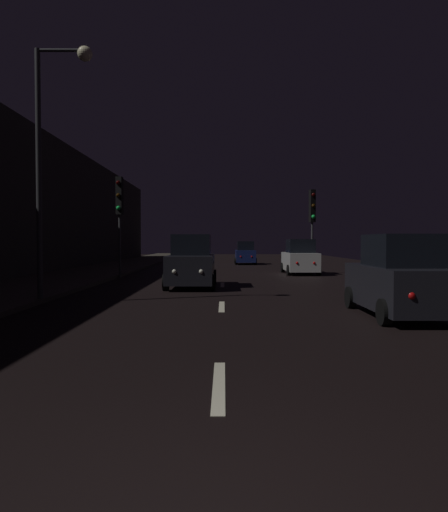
% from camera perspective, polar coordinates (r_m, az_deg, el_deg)
% --- Properties ---
extents(ground, '(27.45, 84.00, 0.02)m').
position_cam_1_polar(ground, '(27.59, -0.17, -2.13)').
color(ground, black).
extents(sidewalk_left, '(4.40, 84.00, 0.15)m').
position_cam_1_polar(sidewalk_left, '(28.61, -15.43, -1.89)').
color(sidewalk_left, '#38332B').
rests_on(sidewalk_left, ground).
extents(building_facade_left, '(0.80, 63.00, 7.96)m').
position_cam_1_polar(building_facade_left, '(26.19, -23.09, 6.26)').
color(building_facade_left, '#2D2B28').
rests_on(building_facade_left, ground).
extents(lane_centerline, '(0.16, 16.35, 0.01)m').
position_cam_1_polar(lane_centerline, '(13.32, -0.32, -6.23)').
color(lane_centerline, beige).
rests_on(lane_centerline, ground).
extents(traffic_light_far_right, '(0.36, 0.48, 4.89)m').
position_cam_1_polar(traffic_light_far_right, '(28.13, 10.59, 5.18)').
color(traffic_light_far_right, '#38383A').
rests_on(traffic_light_far_right, ground).
extents(traffic_light_far_left, '(0.34, 0.47, 5.13)m').
position_cam_1_polar(traffic_light_far_left, '(24.56, -12.56, 6.12)').
color(traffic_light_far_left, '#38383A').
rests_on(traffic_light_far_left, ground).
extents(streetlamp_overhead, '(1.70, 0.44, 7.60)m').
position_cam_1_polar(streetlamp_overhead, '(15.24, -19.96, 13.55)').
color(streetlamp_overhead, '#2D2D30').
rests_on(streetlamp_overhead, ground).
extents(car_approaching_headlights, '(1.96, 4.25, 2.14)m').
position_cam_1_polar(car_approaching_headlights, '(19.31, -3.97, -0.86)').
color(car_approaching_headlights, black).
rests_on(car_approaching_headlights, ground).
extents(car_parked_right_near, '(1.87, 4.04, 2.03)m').
position_cam_1_polar(car_parked_right_near, '(12.50, 20.41, -2.60)').
color(car_parked_right_near, black).
rests_on(car_parked_right_near, ground).
extents(car_distant_taillights, '(1.73, 3.74, 1.89)m').
position_cam_1_polar(car_distant_taillights, '(38.93, 2.54, 0.28)').
color(car_distant_taillights, '#141E51').
rests_on(car_distant_taillights, ground).
extents(car_parked_right_far, '(1.83, 3.96, 1.99)m').
position_cam_1_polar(car_parked_right_far, '(27.40, 9.12, -0.25)').
color(car_parked_right_far, silver).
rests_on(car_parked_right_far, ground).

